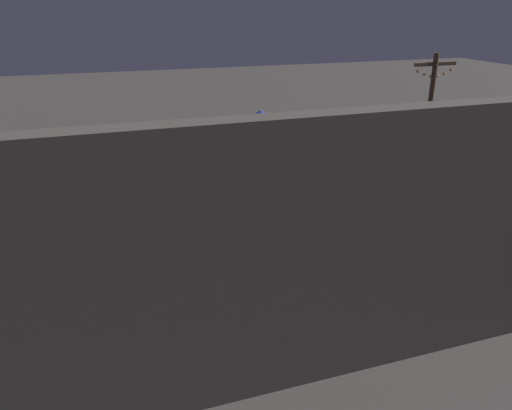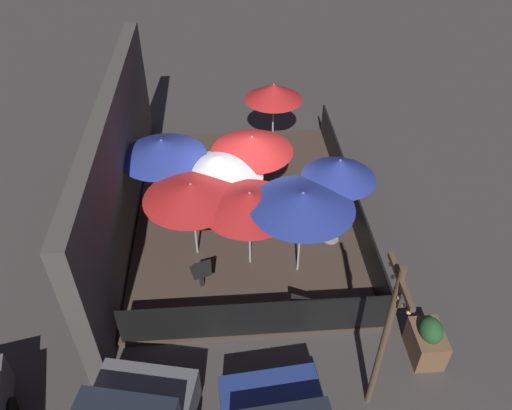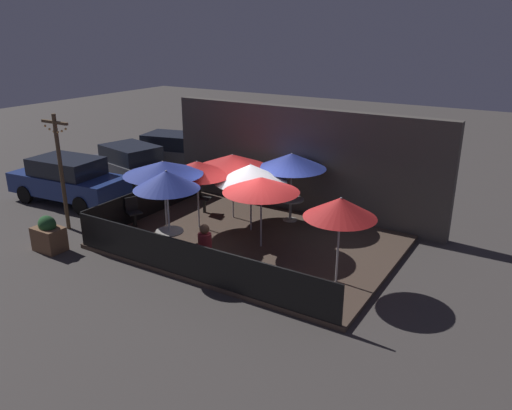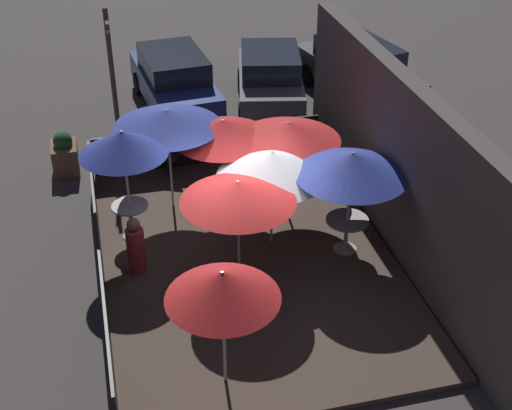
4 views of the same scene
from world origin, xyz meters
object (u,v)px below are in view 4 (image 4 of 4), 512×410
Objects in this scene: patio_umbrella_3 at (167,118)px; patio_umbrella_7 at (222,285)px; dining_table_1 at (130,212)px; patio_umbrella_1 at (123,143)px; dining_table_0 at (347,226)px; patio_umbrella_2 at (288,131)px; patio_chair_0 at (169,154)px; patio_chair_1 at (267,165)px; parked_car_0 at (174,80)px; patio_umbrella_4 at (272,164)px; patio_umbrella_6 at (238,191)px; parked_car_1 at (270,78)px; patio_umbrella_0 at (352,164)px; planter_box at (65,153)px; patron_0 at (136,247)px; light_post at (112,72)px; patio_umbrella_5 at (223,129)px.

patio_umbrella_7 is at bearing 0.80° from patio_umbrella_3.
patio_umbrella_1 is at bearing 0.00° from dining_table_1.
dining_table_0 is 1.12× the size of dining_table_1.
patio_chair_0 is at bearing -134.97° from patio_umbrella_2.
patio_chair_1 is 0.21× the size of parked_car_0.
patio_umbrella_2 reaches higher than dining_table_0.
patio_umbrella_4 is at bearing 72.89° from dining_table_1.
patio_umbrella_6 is 2.25× the size of patio_chair_1.
patio_umbrella_3 is 2.73× the size of dining_table_0.
parked_car_1 is (-10.06, 3.36, -1.17)m from patio_umbrella_7.
dining_table_1 is (-1.45, -4.06, 0.02)m from dining_table_0.
patio_umbrella_0 reaches higher than planter_box.
patio_umbrella_6 reaches higher than parked_car_1.
dining_table_0 is at bearing 48.01° from planter_box.
patio_chair_1 is at bearing 10.58° from parked_car_0.
patron_0 is (-3.14, -1.05, -1.36)m from patio_umbrella_7.
patio_umbrella_1 is 4.25m from light_post.
patio_umbrella_7 is at bearing -25.55° from patio_umbrella_4.
parked_car_1 is at bearing 74.08° from parked_car_0.
patio_umbrella_6 is 3.58m from patio_chair_1.
patio_umbrella_1 is at bearing 20.74° from planter_box.
patio_umbrella_6 is at bearing 47.29° from dining_table_1.
patio_umbrella_5 is (-2.09, -2.00, -0.06)m from patio_umbrella_0.
patio_umbrella_4 reaches higher than parked_car_0.
patio_umbrella_3 is 2.83m from patio_umbrella_6.
patio_umbrella_6 is (1.93, -1.47, -0.08)m from patio_umbrella_2.
patio_umbrella_1 is 2.65× the size of patio_chair_0.
dining_table_1 is at bearing 0.00° from patio_umbrella_1.
patio_umbrella_3 reaches higher than patio_umbrella_0.
dining_table_0 is at bearing 70.29° from patio_umbrella_1.
patio_umbrella_6 is (0.87, -0.86, 0.02)m from patio_umbrella_4.
patio_umbrella_7 is (4.54, -2.27, 0.01)m from patio_umbrella_2.
dining_table_1 is at bearing -72.79° from patio_umbrella_5.
parked_car_1 reaches higher than planter_box.
patio_umbrella_3 reaches higher than planter_box.
patio_umbrella_3 is at bearing 135.05° from patio_umbrella_1.
patio_umbrella_7 is 4.63m from dining_table_1.
dining_table_0 is 4.88m from patio_chair_0.
parked_car_0 is at bearing -172.71° from patio_umbrella_4.
patio_umbrella_0 is 1.02× the size of patio_umbrella_7.
patio_umbrella_3 is 2.52m from patio_umbrella_4.
patio_umbrella_5 is at bearing -156.25° from patio_umbrella_4.
patio_umbrella_7 is 8.60m from light_post.
planter_box is at bearing -131.99° from patio_umbrella_0.
parked_car_1 is at bearing 113.06° from planter_box.
patio_umbrella_2 is 1.23m from patio_umbrella_4.
parked_car_0 is at bearing 133.50° from planter_box.
patio_umbrella_0 is at bearing -90.00° from dining_table_0.
patio_umbrella_3 is 0.55× the size of parked_car_1.
dining_table_0 is (1.45, 4.06, -1.58)m from patio_umbrella_1.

